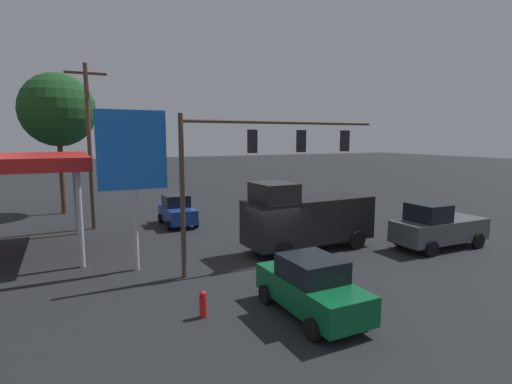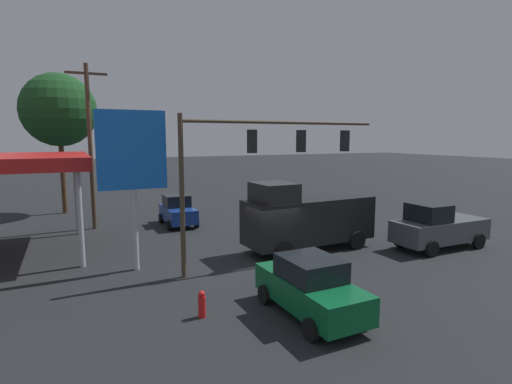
{
  "view_description": "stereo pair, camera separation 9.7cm",
  "coord_description": "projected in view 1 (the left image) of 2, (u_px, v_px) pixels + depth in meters",
  "views": [
    {
      "loc": [
        8.53,
        15.89,
        5.76
      ],
      "look_at": [
        0.0,
        -2.0,
        3.02
      ],
      "focal_mm": 28.0,
      "sensor_mm": 36.0,
      "label": 1
    },
    {
      "loc": [
        8.44,
        15.94,
        5.76
      ],
      "look_at": [
        0.0,
        -2.0,
        3.02
      ],
      "focal_mm": 28.0,
      "sensor_mm": 36.0,
      "label": 2
    }
  ],
  "objects": [
    {
      "name": "traffic_signal_assembly",
      "position": [
        263.0,
        153.0,
        17.41
      ],
      "size": [
        9.54,
        0.43,
        6.7
      ],
      "color": "#473828",
      "rests_on": "ground"
    },
    {
      "name": "utility_pole",
      "position": [
        89.0,
        143.0,
        24.54
      ],
      "size": [
        2.4,
        0.26,
        10.17
      ],
      "color": "#473828",
      "rests_on": "ground"
    },
    {
      "name": "delivery_truck",
      "position": [
        306.0,
        218.0,
        20.29
      ],
      "size": [
        6.9,
        2.81,
        3.58
      ],
      "rotation": [
        0.0,
        0.0,
        0.05
      ],
      "color": "black",
      "rests_on": "ground"
    },
    {
      "name": "ground_plane",
      "position": [
        274.0,
        261.0,
        18.64
      ],
      "size": [
        200.0,
        200.0,
        0.0
      ],
      "primitive_type": "plane",
      "color": "black"
    },
    {
      "name": "street_tree",
      "position": [
        58.0,
        110.0,
        29.36
      ],
      "size": [
        5.37,
        5.37,
        10.43
      ],
      "color": "#4C331E",
      "rests_on": "ground"
    },
    {
      "name": "fire_hydrant",
      "position": [
        203.0,
        304.0,
        12.8
      ],
      "size": [
        0.24,
        0.24,
        0.88
      ],
      "color": "red",
      "rests_on": "ground"
    },
    {
      "name": "price_sign",
      "position": [
        132.0,
        156.0,
        16.78
      ],
      "size": [
        2.85,
        0.27,
        6.88
      ],
      "color": "#B7B7BC",
      "rests_on": "ground"
    },
    {
      "name": "hatchback_crossing",
      "position": [
        177.0,
        211.0,
        26.23
      ],
      "size": [
        1.96,
        3.8,
        1.97
      ],
      "rotation": [
        0.0,
        0.0,
        1.57
      ],
      "color": "navy",
      "rests_on": "ground"
    },
    {
      "name": "pickup_parked",
      "position": [
        437.0,
        227.0,
        20.75
      ],
      "size": [
        5.2,
        2.26,
        2.4
      ],
      "rotation": [
        0.0,
        0.0,
        -0.0
      ],
      "color": "#474C51",
      "rests_on": "ground"
    },
    {
      "name": "sedan_waiting",
      "position": [
        311.0,
        287.0,
        12.93
      ],
      "size": [
        2.12,
        4.43,
        1.93
      ],
      "rotation": [
        0.0,
        0.0,
        1.59
      ],
      "color": "#0C592D",
      "rests_on": "ground"
    }
  ]
}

